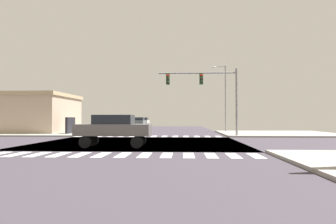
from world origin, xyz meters
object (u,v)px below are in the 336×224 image
at_px(bank_building, 6,114).
at_px(sedan_leading_4, 114,128).
at_px(street_lamp, 224,92).
at_px(sedan_nearside_1, 144,121).
at_px(traffic_signal_mast, 205,86).
at_px(sedan_trailing_5, 140,122).

xyz_separation_m(bank_building, sedan_leading_4, (16.57, -16.81, -1.13)).
xyz_separation_m(street_lamp, sedan_nearside_1, (-13.00, 23.42, -3.79)).
height_order(street_lamp, bank_building, street_lamp).
distance_m(street_lamp, sedan_nearside_1, 27.05).
distance_m(traffic_signal_mast, sedan_trailing_5, 29.39).
xyz_separation_m(sedan_nearside_1, sedan_leading_4, (3.94, -43.94, 0.00)).
bearing_deg(sedan_nearside_1, street_lamp, 119.04).
bearing_deg(sedan_nearside_1, sedan_trailing_5, 90.00).
height_order(traffic_signal_mast, sedan_trailing_5, traffic_signal_mast).
xyz_separation_m(street_lamp, sedan_trailing_5, (-13.00, 17.32, -3.79)).
bearing_deg(street_lamp, sedan_leading_4, -113.82).
xyz_separation_m(traffic_signal_mast, sedan_trailing_5, (-10.02, 27.40, -3.54)).
relative_size(traffic_signal_mast, sedan_nearside_1, 1.69).
height_order(sedan_leading_4, sedan_trailing_5, same).
height_order(bank_building, sedan_leading_4, bank_building).
xyz_separation_m(sedan_nearside_1, sedan_trailing_5, (0.00, -6.09, 0.00)).
relative_size(sedan_nearside_1, sedan_leading_4, 1.00).
bearing_deg(sedan_leading_4, street_lamp, -23.82).
bearing_deg(traffic_signal_mast, bank_building, 164.31).
distance_m(bank_building, sedan_leading_4, 23.63).
bearing_deg(traffic_signal_mast, sedan_nearside_1, 106.66).
bearing_deg(traffic_signal_mast, street_lamp, 73.55).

